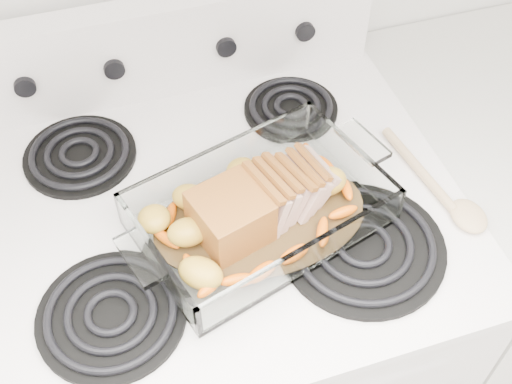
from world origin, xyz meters
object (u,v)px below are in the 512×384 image
object	(u,v)px
electric_range	(224,333)
counter_right	(494,259)
pork_roast	(251,205)
baking_dish	(260,214)

from	to	relation	value
electric_range	counter_right	size ratio (longest dim) A/B	1.20
pork_roast	electric_range	bearing A→B (deg)	122.49
electric_range	baking_dish	bearing A→B (deg)	-51.65
electric_range	baking_dish	size ratio (longest dim) A/B	3.09
baking_dish	electric_range	bearing A→B (deg)	112.09
baking_dish	pork_roast	distance (m)	0.03
counter_right	pork_roast	distance (m)	0.82
counter_right	baking_dish	size ratio (longest dim) A/B	2.58
counter_right	pork_roast	size ratio (longest dim) A/B	4.10
pork_roast	baking_dish	bearing A→B (deg)	1.57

